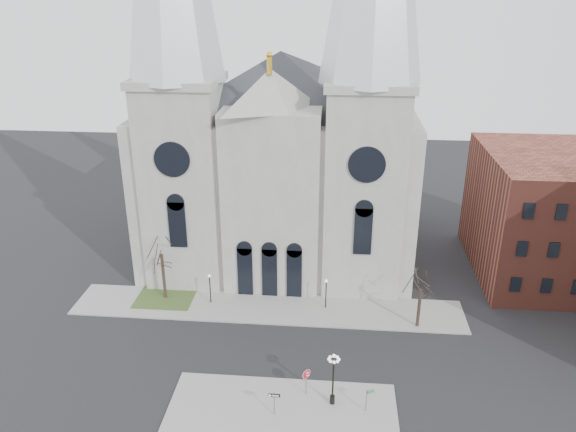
# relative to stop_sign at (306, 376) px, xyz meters

# --- Properties ---
(ground) EXTENTS (160.00, 160.00, 0.00)m
(ground) POSITION_rel_stop_sign_xyz_m (-4.77, 1.73, -1.86)
(ground) COLOR black
(ground) RESTS_ON ground
(sidewalk_near) EXTENTS (18.00, 10.00, 0.14)m
(sidewalk_near) POSITION_rel_stop_sign_xyz_m (-1.77, -3.27, -1.79)
(sidewalk_near) COLOR gray
(sidewalk_near) RESTS_ON ground
(sidewalk_far) EXTENTS (40.00, 6.00, 0.14)m
(sidewalk_far) POSITION_rel_stop_sign_xyz_m (-4.77, 12.73, -1.79)
(sidewalk_far) COLOR gray
(sidewalk_far) RESTS_ON ground
(grass_patch) EXTENTS (6.00, 5.00, 0.18)m
(grass_patch) POSITION_rel_stop_sign_xyz_m (-15.77, 13.73, -1.77)
(grass_patch) COLOR #364E21
(grass_patch) RESTS_ON ground
(cathedral) EXTENTS (33.00, 26.66, 54.00)m
(cathedral) POSITION_rel_stop_sign_xyz_m (-4.77, 24.59, 16.62)
(cathedral) COLOR gray
(cathedral) RESTS_ON ground
(bg_building_brick) EXTENTS (14.00, 18.00, 14.00)m
(bg_building_brick) POSITION_rel_stop_sign_xyz_m (25.23, 23.73, 5.14)
(bg_building_brick) COLOR brown
(bg_building_brick) RESTS_ON ground
(tree_left) EXTENTS (3.20, 3.20, 7.50)m
(tree_left) POSITION_rel_stop_sign_xyz_m (-15.77, 13.73, 3.73)
(tree_left) COLOR #2D2119
(tree_left) RESTS_ON ground
(tree_right) EXTENTS (3.20, 3.20, 6.00)m
(tree_right) POSITION_rel_stop_sign_xyz_m (10.23, 10.73, 2.61)
(tree_right) COLOR #2D2119
(tree_right) RESTS_ON ground
(ped_lamp_left) EXTENTS (0.32, 0.32, 3.26)m
(ped_lamp_left) POSITION_rel_stop_sign_xyz_m (-10.77, 13.23, 0.47)
(ped_lamp_left) COLOR black
(ped_lamp_left) RESTS_ON sidewalk_far
(ped_lamp_right) EXTENTS (0.32, 0.32, 3.26)m
(ped_lamp_right) POSITION_rel_stop_sign_xyz_m (1.23, 13.23, 0.47)
(ped_lamp_right) COLOR black
(ped_lamp_right) RESTS_ON sidewalk_far
(stop_sign) EXTENTS (0.81, 0.35, 2.40)m
(stop_sign) POSITION_rel_stop_sign_xyz_m (0.00, 0.00, 0.00)
(stop_sign) COLOR slate
(stop_sign) RESTS_ON sidewalk_near
(globe_lamp) EXTENTS (1.07, 1.07, 4.72)m
(globe_lamp) POSITION_rel_stop_sign_xyz_m (2.14, -0.94, 1.25)
(globe_lamp) COLOR black
(globe_lamp) RESTS_ON sidewalk_near
(one_way_sign) EXTENTS (0.92, 0.09, 2.11)m
(one_way_sign) POSITION_rel_stop_sign_xyz_m (-2.30, -2.58, -0.29)
(one_way_sign) COLOR slate
(one_way_sign) RESTS_ON sidewalk_near
(street_name_sign) EXTENTS (0.61, 0.29, 2.04)m
(street_name_sign) POSITION_rel_stop_sign_xyz_m (4.84, -1.53, -0.50)
(street_name_sign) COLOR slate
(street_name_sign) RESTS_ON sidewalk_near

